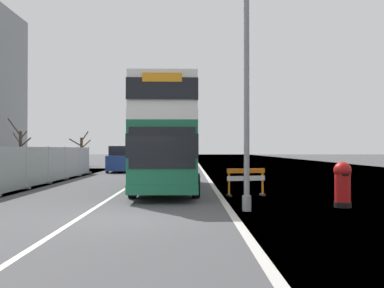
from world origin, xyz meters
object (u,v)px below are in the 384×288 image
red_pillar_postbox (343,182)px  roadworks_barrier (246,179)px  double_decker_bus (167,137)px  car_oncoming_near (121,160)px  car_receding_mid (175,158)px  lamppost_foreground (247,69)px

red_pillar_postbox → roadworks_barrier: (-2.83, 3.55, -0.11)m
double_decker_bus → car_oncoming_near: size_ratio=2.51×
double_decker_bus → car_oncoming_near: double_decker_bus is taller
red_pillar_postbox → car_receding_mid: size_ratio=0.37×
car_oncoming_near → double_decker_bus: bearing=-73.5°
lamppost_foreground → car_receding_mid: (-3.20, 30.40, -3.52)m
red_pillar_postbox → double_decker_bus: bearing=135.1°
red_pillar_postbox → lamppost_foreground: bearing=-166.0°
double_decker_bus → car_receding_mid: bearing=90.7°
roadworks_barrier → lamppost_foreground: bearing=-97.3°
double_decker_bus → roadworks_barrier: size_ratio=6.72×
lamppost_foreground → car_oncoming_near: size_ratio=2.14×
double_decker_bus → roadworks_barrier: 4.79m
double_decker_bus → red_pillar_postbox: double_decker_bus is taller
red_pillar_postbox → car_receding_mid: bearing=102.6°
car_oncoming_near → car_receding_mid: (4.47, 7.18, 0.02)m
roadworks_barrier → red_pillar_postbox: bearing=-51.4°
double_decker_bus → car_receding_mid: 23.33m
double_decker_bus → car_oncoming_near: (-4.77, 16.10, -1.55)m
double_decker_bus → lamppost_foreground: 7.94m
roadworks_barrier → car_receding_mid: 26.28m
car_oncoming_near → car_receding_mid: car_receding_mid is taller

